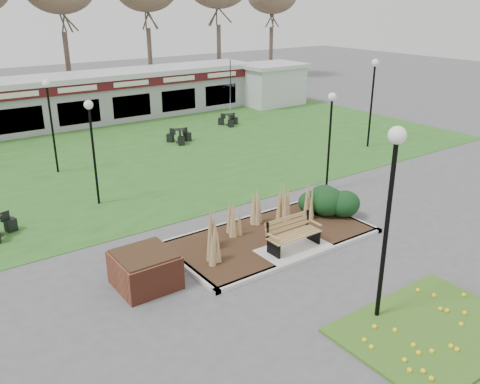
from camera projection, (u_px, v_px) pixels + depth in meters
ground at (297, 254)px, 15.00m from camera, size 100.00×100.00×0.00m
lawn at (129, 157)px, 24.10m from camera, size 34.00×16.00×0.02m
flower_bed at (433, 329)px, 11.48m from camera, size 4.20×3.00×0.16m
planting_bed at (299, 217)px, 16.58m from camera, size 6.75×3.40×1.27m
park_bench at (292, 233)px, 14.98m from camera, size 1.70×0.66×0.93m
brick_planter at (145, 269)px, 13.20m from camera, size 1.50×1.50×0.95m
food_pavilion at (70, 100)px, 29.62m from camera, size 24.60×3.40×2.90m
service_hut at (271, 84)px, 35.48m from camera, size 4.40×3.40×2.83m
lamp_post_near_left at (392, 184)px, 10.80m from camera, size 0.38×0.38×4.63m
lamp_post_mid_left at (91, 130)px, 17.63m from camera, size 0.32×0.32×3.82m
lamp_post_mid_right at (331, 120)px, 19.01m from camera, size 0.32×0.32×3.82m
lamp_post_far_right at (373, 84)px, 24.61m from camera, size 0.36×0.36×4.35m
lamp_post_far_left at (49, 106)px, 20.96m from camera, size 0.33×0.33×3.98m
bistro_set_c at (229, 122)px, 29.95m from camera, size 1.15×1.21×0.65m
bistro_set_d at (180, 138)px, 26.35m from camera, size 1.25×1.31×0.71m
patio_umbrella at (230, 95)px, 30.17m from camera, size 2.56×2.59×2.60m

